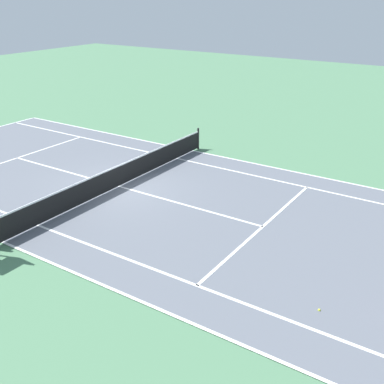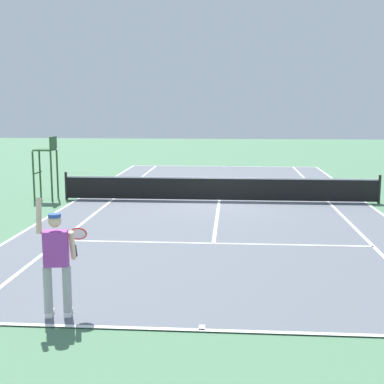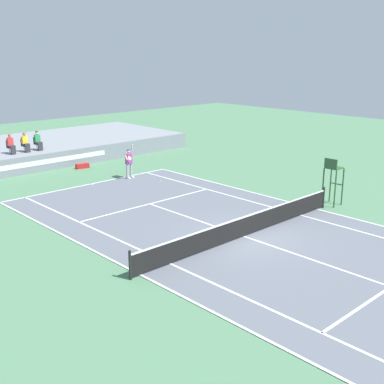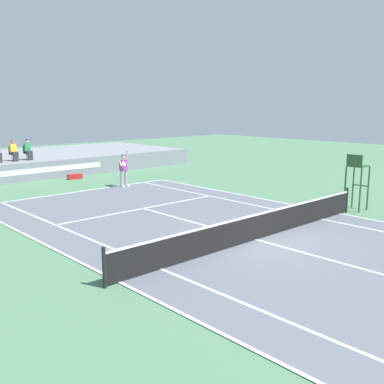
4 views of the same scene
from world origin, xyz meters
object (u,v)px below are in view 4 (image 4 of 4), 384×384
(umpire_chair, at_px, (357,175))
(equipment_bag, at_px, (75,176))
(tennis_player, at_px, (124,169))
(tennis_ball, at_px, (158,189))
(spectator_seated_1, at_px, (14,151))
(spectator_seated_2, at_px, (28,150))

(umpire_chair, xyz_separation_m, equipment_bag, (-4.84, 15.87, -1.40))
(tennis_player, relative_size, tennis_ball, 30.63)
(spectator_seated_1, distance_m, spectator_seated_2, 0.89)
(umpire_chair, bearing_deg, tennis_player, 110.08)
(tennis_ball, xyz_separation_m, umpire_chair, (3.33, -9.53, 1.52))
(tennis_player, xyz_separation_m, tennis_ball, (0.86, -1.96, -0.96))
(tennis_player, relative_size, umpire_chair, 0.85)
(spectator_seated_1, height_order, equipment_bag, spectator_seated_1)
(spectator_seated_2, height_order, tennis_ball, spectator_seated_2)
(spectator_seated_1, relative_size, tennis_ball, 18.60)
(tennis_ball, xyz_separation_m, equipment_bag, (-1.51, 6.34, 0.13))
(spectator_seated_2, xyz_separation_m, tennis_ball, (3.33, -8.78, -1.70))
(spectator_seated_1, distance_m, tennis_player, 7.64)
(tennis_ball, bearing_deg, umpire_chair, -70.71)
(tennis_player, height_order, equipment_bag, tennis_player)
(spectator_seated_2, distance_m, umpire_chair, 19.48)
(spectator_seated_1, relative_size, tennis_player, 0.61)
(spectator_seated_2, relative_size, umpire_chair, 0.52)
(spectator_seated_2, distance_m, tennis_ball, 9.54)
(tennis_ball, bearing_deg, spectator_seated_1, 115.68)
(umpire_chair, bearing_deg, spectator_seated_2, 110.00)
(spectator_seated_1, relative_size, equipment_bag, 1.34)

